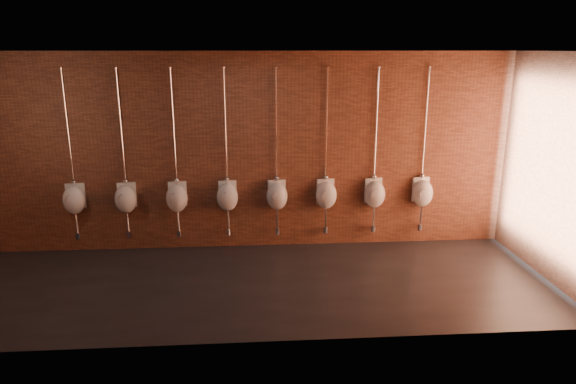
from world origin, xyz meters
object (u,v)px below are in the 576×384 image
at_px(urinal_7, 422,192).
at_px(urinal_3, 227,196).
at_px(urinal_0, 74,199).
at_px(urinal_5, 326,194).
at_px(urinal_6, 375,193).
at_px(urinal_2, 177,197).
at_px(urinal_1, 126,198).
at_px(urinal_4, 277,195).

bearing_deg(urinal_7, urinal_3, 180.00).
distance_m(urinal_0, urinal_5, 4.06).
bearing_deg(urinal_6, urinal_3, 180.00).
relative_size(urinal_5, urinal_6, 1.00).
xyz_separation_m(urinal_2, urinal_5, (2.44, 0.00, 0.00)).
bearing_deg(urinal_3, urinal_0, 180.00).
xyz_separation_m(urinal_3, urinal_7, (3.25, 0.00, 0.00)).
bearing_deg(urinal_1, urinal_7, 0.00).
bearing_deg(urinal_0, urinal_7, 0.00).
height_order(urinal_6, urinal_7, same).
xyz_separation_m(urinal_6, urinal_7, (0.81, 0.00, 0.00)).
distance_m(urinal_0, urinal_1, 0.81).
distance_m(urinal_4, urinal_5, 0.81).
bearing_deg(urinal_7, urinal_1, 180.00).
height_order(urinal_0, urinal_3, same).
xyz_separation_m(urinal_1, urinal_3, (1.62, 0.00, 0.00)).
relative_size(urinal_2, urinal_5, 1.00).
height_order(urinal_4, urinal_7, same).
height_order(urinal_4, urinal_6, same).
relative_size(urinal_3, urinal_4, 1.00).
distance_m(urinal_1, urinal_3, 1.62).
distance_m(urinal_2, urinal_5, 2.44).
distance_m(urinal_3, urinal_6, 2.44).
height_order(urinal_3, urinal_5, same).
relative_size(urinal_3, urinal_7, 1.00).
distance_m(urinal_3, urinal_7, 3.25).
distance_m(urinal_0, urinal_2, 1.62).
relative_size(urinal_1, urinal_3, 1.00).
distance_m(urinal_0, urinal_4, 3.25).
bearing_deg(urinal_6, urinal_7, 0.00).
height_order(urinal_3, urinal_6, same).
relative_size(urinal_0, urinal_7, 1.00).
height_order(urinal_0, urinal_6, same).
height_order(urinal_0, urinal_2, same).
distance_m(urinal_5, urinal_7, 1.62).
relative_size(urinal_4, urinal_5, 1.00).
relative_size(urinal_1, urinal_5, 1.00).
bearing_deg(urinal_6, urinal_5, 180.00).
bearing_deg(urinal_1, urinal_4, 0.00).
bearing_deg(urinal_4, urinal_1, 180.00).
bearing_deg(urinal_3, urinal_5, 0.00).
bearing_deg(urinal_3, urinal_4, 0.00).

